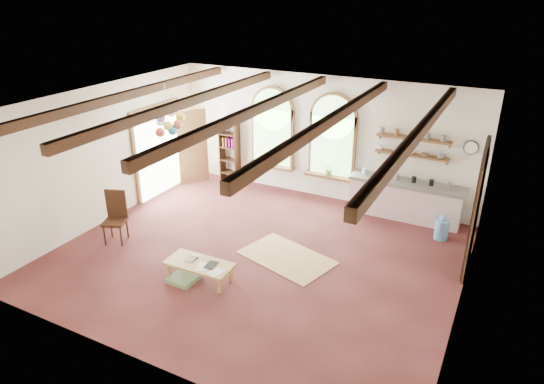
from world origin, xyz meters
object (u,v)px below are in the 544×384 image
Objects in this scene: coffee_table at (199,265)px; side_chair at (116,227)px; kitchen_counter at (405,199)px; balloon_cluster at (168,122)px.

side_chair is at bearing 170.46° from coffee_table.
kitchen_counter is 5.88m from balloon_cluster.
balloon_cluster is (-2.21, 2.09, 2.00)m from coffee_table.
kitchen_counter is 6.72m from side_chair.
balloon_cluster reaches higher than side_chair.
kitchen_counter is 2.33× the size of side_chair.
coffee_table is at bearing -9.54° from side_chair.
side_chair is 1.01× the size of balloon_cluster.
coffee_table is 3.64m from balloon_cluster.
coffee_table is at bearing -43.46° from balloon_cluster.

